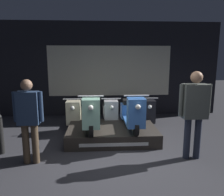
# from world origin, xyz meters

# --- Properties ---
(ground_plane) EXTENTS (30.00, 30.00, 0.00)m
(ground_plane) POSITION_xyz_m (0.00, 0.00, 0.00)
(ground_plane) COLOR #2D2D33
(shop_wall_back) EXTENTS (7.61, 0.09, 3.20)m
(shop_wall_back) POSITION_xyz_m (0.00, 3.79, 1.60)
(shop_wall_back) COLOR black
(shop_wall_back) RESTS_ON ground_plane
(display_platform) EXTENTS (2.16, 1.39, 0.31)m
(display_platform) POSITION_xyz_m (-0.07, 1.37, 0.16)
(display_platform) COLOR #2D2823
(display_platform) RESTS_ON ground_plane
(scooter_display_left) EXTENTS (0.54, 1.66, 0.91)m
(scooter_display_left) POSITION_xyz_m (-0.56, 1.34, 0.67)
(scooter_display_left) COLOR black
(scooter_display_left) RESTS_ON display_platform
(scooter_display_right) EXTENTS (0.54, 1.66, 0.91)m
(scooter_display_right) POSITION_xyz_m (0.41, 1.34, 0.67)
(scooter_display_right) COLOR black
(scooter_display_right) RESTS_ON display_platform
(scooter_backrow_0) EXTENTS (0.54, 1.66, 0.91)m
(scooter_backrow_0) POSITION_xyz_m (-1.09, 2.68, 0.36)
(scooter_backrow_0) COLOR black
(scooter_backrow_0) RESTS_ON ground_plane
(scooter_backrow_1) EXTENTS (0.54, 1.66, 0.91)m
(scooter_backrow_1) POSITION_xyz_m (-0.05, 2.68, 0.36)
(scooter_backrow_1) COLOR black
(scooter_backrow_1) RESTS_ON ground_plane
(scooter_backrow_2) EXTENTS (0.54, 1.66, 0.91)m
(scooter_backrow_2) POSITION_xyz_m (0.99, 2.68, 0.36)
(scooter_backrow_2) COLOR black
(scooter_backrow_2) RESTS_ON ground_plane
(person_left_browsing) EXTENTS (0.55, 0.22, 1.62)m
(person_left_browsing) POSITION_xyz_m (-1.70, 0.24, 0.94)
(person_left_browsing) COLOR #473828
(person_left_browsing) RESTS_ON ground_plane
(person_right_browsing) EXTENTS (0.63, 0.26, 1.75)m
(person_right_browsing) POSITION_xyz_m (1.46, 0.24, 1.06)
(person_right_browsing) COLOR #232838
(person_right_browsing) RESTS_ON ground_plane
(street_bollard) EXTENTS (0.13, 0.13, 0.86)m
(street_bollard) POSITION_xyz_m (-2.47, 0.71, 0.43)
(street_bollard) COLOR black
(street_bollard) RESTS_ON ground_plane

